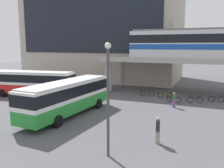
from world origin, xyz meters
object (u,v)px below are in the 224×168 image
Objects in this scene: bicycle_green at (147,93)px; bus_main at (68,94)px; bicycle_black at (195,100)px; pedestrian_near_building at (174,100)px; pedestrian_by_bike_rack at (158,131)px; bicycle_blue at (216,99)px; station_building at (104,29)px; bus_secondary at (32,81)px; train at (204,43)px; bicycle_orange at (165,96)px; bicycle_red at (174,99)px.

bus_main is at bearing -112.59° from bicycle_green.
pedestrian_near_building reaches higher than bicycle_black.
pedestrian_by_bike_rack is at bearing -87.77° from pedestrian_near_building.
bicycle_blue is 2.66m from bicycle_black.
station_building reaches higher than bus_secondary.
bicycle_black is at bearing -148.59° from bicycle_blue.
bus_secondary is at bearing -167.74° from bicycle_black.
train is 11.20× the size of bicycle_blue.
bicycle_orange is 3.72m from bicycle_black.
bus_secondary reaches higher than pedestrian_by_bike_rack.
pedestrian_by_bike_rack is (16.99, -28.94, -8.80)m from station_building.
bicycle_orange is at bearing -44.81° from station_building.
station_building is 17.77× the size of pedestrian_near_building.
pedestrian_near_building is at bearing -48.74° from station_building.
station_building is 16.67× the size of bicycle_green.
bicycle_black is at bearing -94.54° from train.
bicycle_orange is (15.98, 5.31, -1.63)m from bus_secondary.
bicycle_red is 2.35m from bicycle_black.
pedestrian_by_bike_rack is at bearing -81.73° from bicycle_orange.
bus_main is 12.98m from bicycle_orange.
pedestrian_by_bike_rack is at bearing -96.64° from bicycle_black.
bicycle_blue is (12.82, 11.13, -1.63)m from bus_main.
bicycle_blue is at bearing 3.12° from bicycle_orange.
pedestrian_by_bike_rack is at bearing -95.98° from train.
bicycle_red is at bearing -162.59° from bicycle_black.
station_building reaches higher than train.
train is 11.52× the size of bicycle_red.
bicycle_blue is 4.98m from bicycle_red.
bus_main is 10.55m from bus_secondary.
bus_secondary is (-1.04, -20.15, -7.67)m from station_building.
station_building is 25.03m from bicycle_red.
bicycle_red is (-4.52, -2.09, 0.00)m from bicycle_blue.
train reaches higher than bicycle_red.
bicycle_red and bicycle_orange have the same top height.
station_building is 16.07× the size of pedestrian_by_bike_rack.
pedestrian_near_building reaches higher than bicycle_green.
bicycle_red is 2.21m from bicycle_orange.
bus_secondary is 14.91m from bicycle_green.
bus_secondary is at bearing -168.43° from bicycle_red.
station_building is 1.47× the size of train.
bus_secondary is at bearing -176.00° from pedestrian_near_building.
bicycle_orange is at bearing -129.67° from train.
bus_secondary is 20.09m from pedestrian_by_bike_rack.
bicycle_orange and bicycle_black have the same top height.
bicycle_orange is at bearing 126.72° from bicycle_red.
bicycle_green is at bearing -48.82° from station_building.
bicycle_orange is 14.26m from pedestrian_by_bike_rack.
station_building is at bearing 152.29° from train.
bicycle_green is 2.35m from bicycle_orange.
bicycle_green is at bearing 149.06° from bicycle_red.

